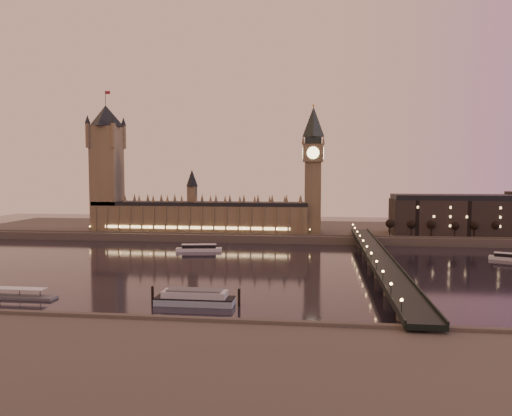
{
  "coord_description": "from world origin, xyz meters",
  "views": [
    {
      "loc": [
        59.31,
        -283.52,
        54.71
      ],
      "look_at": [
        18.65,
        35.0,
        32.44
      ],
      "focal_mm": 35.0,
      "sensor_mm": 36.0,
      "label": 1
    }
  ],
  "objects_px": {
    "cruise_boat_a": "(199,248)",
    "pontoon_pier": "(11,295)",
    "cruise_boat_b": "(511,257)",
    "moored_barge": "(195,298)"
  },
  "relations": [
    {
      "from": "cruise_boat_b",
      "to": "pontoon_pier",
      "type": "height_order",
      "value": "pontoon_pier"
    },
    {
      "from": "cruise_boat_a",
      "to": "pontoon_pier",
      "type": "distance_m",
      "value": 148.36
    },
    {
      "from": "cruise_boat_a",
      "to": "pontoon_pier",
      "type": "xyz_separation_m",
      "value": [
        -50.33,
        -139.56,
        -1.09
      ]
    },
    {
      "from": "cruise_boat_a",
      "to": "cruise_boat_b",
      "type": "height_order",
      "value": "cruise_boat_a"
    },
    {
      "from": "cruise_boat_a",
      "to": "pontoon_pier",
      "type": "height_order",
      "value": "pontoon_pier"
    },
    {
      "from": "cruise_boat_b",
      "to": "pontoon_pier",
      "type": "relative_size",
      "value": 0.64
    },
    {
      "from": "moored_barge",
      "to": "cruise_boat_b",
      "type": "bearing_deg",
      "value": 36.74
    },
    {
      "from": "cruise_boat_a",
      "to": "pontoon_pier",
      "type": "relative_size",
      "value": 0.81
    },
    {
      "from": "cruise_boat_b",
      "to": "pontoon_pier",
      "type": "distance_m",
      "value": 284.68
    },
    {
      "from": "cruise_boat_b",
      "to": "moored_barge",
      "type": "relative_size",
      "value": 0.67
    }
  ]
}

